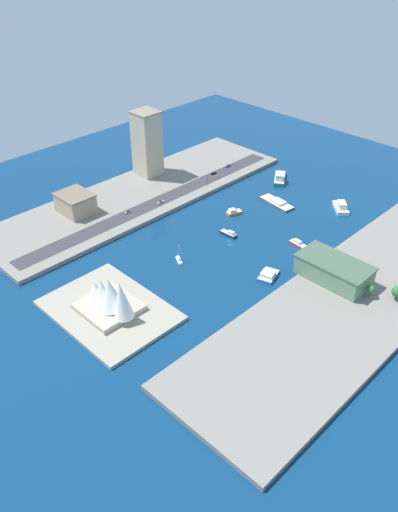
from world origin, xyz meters
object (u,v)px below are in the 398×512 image
at_px(sailboat_small_white, 179,260).
at_px(traffic_light_waterfront, 207,180).
at_px(catamaran_blue, 268,275).
at_px(ferry_white_commuter, 341,207).
at_px(office_block_beige, 147,143).
at_px(opera_landmark, 111,298).
at_px(barge_flat_brown, 277,202).
at_px(tugboat_red, 298,244).
at_px(van_white, 161,202).
at_px(patrol_launch_navy, 228,233).
at_px(water_taxi_orange, 234,212).
at_px(sedan_silver, 128,212).
at_px(hatchback_blue, 228,166).
at_px(suv_black, 214,173).
at_px(apartment_midrise_tan, 75,203).
at_px(terminal_long_green, 334,270).
at_px(ferry_green_doubledeck, 280,178).

xyz_separation_m(sailboat_small_white, traffic_light_waterfront, (54.76, -81.62, 6.25)).
relative_size(catamaran_blue, ferry_white_commuter, 0.88).
bearing_deg(office_block_beige, catamaran_blue, 165.72).
bearing_deg(opera_landmark, office_block_beige, -47.28).
xyz_separation_m(ferry_white_commuter, office_block_beige, (138.11, 61.06, 25.70)).
distance_m(barge_flat_brown, tugboat_red, 55.66).
height_order(catamaran_blue, van_white, van_white).
xyz_separation_m(tugboat_red, opera_landmark, (30.55, 124.73, 9.77)).
distance_m(catamaran_blue, sailboat_small_white, 55.34).
bearing_deg(patrol_launch_navy, sailboat_small_white, 87.93).
height_order(sailboat_small_white, opera_landmark, opera_landmark).
xyz_separation_m(water_taxi_orange, sedan_silver, (50.12, 54.79, 2.24)).
bearing_deg(sedan_silver, ferry_white_commuter, -131.67).
relative_size(ferry_white_commuter, sedan_silver, 4.23).
bearing_deg(barge_flat_brown, sailboat_small_white, 91.27).
relative_size(sailboat_small_white, opera_landmark, 0.36).
relative_size(tugboat_red, office_block_beige, 0.28).
bearing_deg(van_white, hatchback_blue, -84.92).
xyz_separation_m(office_block_beige, suv_black, (-37.40, -35.54, -24.33)).
bearing_deg(apartment_midrise_tan, patrol_launch_navy, -149.38).
xyz_separation_m(barge_flat_brown, hatchback_blue, (64.15, -17.54, 2.63)).
relative_size(tugboat_red, terminal_long_green, 0.33).
bearing_deg(sedan_silver, van_white, -102.26).
relative_size(barge_flat_brown, sailboat_small_white, 2.35).
xyz_separation_m(patrol_launch_navy, hatchback_blue, (67.93, -74.27, 2.48)).
xyz_separation_m(patrol_launch_navy, ferry_white_commuter, (-33.87, -81.70, 1.08)).
xyz_separation_m(patrol_launch_navy, tugboat_red, (-39.96, -22.31, -0.13)).
height_order(tugboat_red, terminal_long_green, terminal_long_green).
bearing_deg(sedan_silver, apartment_midrise_tan, 42.12).
bearing_deg(traffic_light_waterfront, catamaran_blue, 151.57).
relative_size(ferry_green_doubledeck, opera_landmark, 0.71).
xyz_separation_m(terminal_long_green, sedan_silver, (143.49, 34.48, -5.25)).
xyz_separation_m(catamaran_blue, sedan_silver, (114.07, 13.01, 2.24)).
height_order(barge_flat_brown, water_taxi_orange, water_taxi_orange).
relative_size(water_taxi_orange, ferry_white_commuter, 0.66).
distance_m(sailboat_small_white, tugboat_red, 77.71).
bearing_deg(van_white, apartment_midrise_tan, 57.11).
bearing_deg(office_block_beige, van_white, 149.13).
bearing_deg(ferry_white_commuter, apartment_midrise_tan, 47.14).
xyz_separation_m(water_taxi_orange, apartment_midrise_tan, (76.71, 78.83, 8.21)).
relative_size(catamaran_blue, suv_black, 3.25).
bearing_deg(terminal_long_green, apartment_midrise_tan, 18.99).
height_order(patrol_launch_navy, van_white, van_white).
xyz_separation_m(ferry_white_commuter, van_white, (94.73, 86.99, 1.39)).
bearing_deg(ferry_white_commuter, tugboat_red, 95.85).
distance_m(patrol_launch_navy, hatchback_blue, 100.68).
bearing_deg(van_white, patrol_launch_navy, -175.03).
height_order(office_block_beige, terminal_long_green, office_block_beige).
relative_size(barge_flat_brown, patrol_launch_navy, 2.17).
relative_size(patrol_launch_navy, opera_landmark, 0.39).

